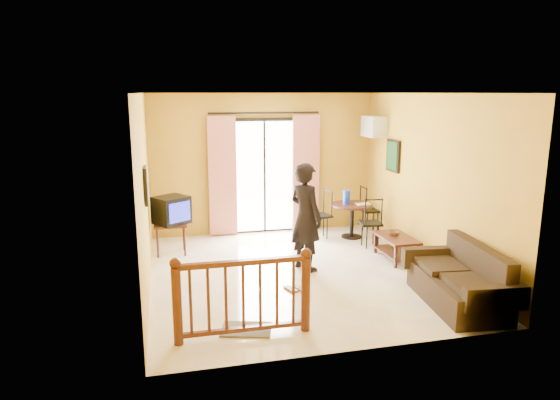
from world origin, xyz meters
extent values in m
plane|color=beige|center=(0.00, 0.00, 0.00)|extent=(5.00, 5.00, 0.00)
plane|color=white|center=(0.00, 0.00, 2.80)|extent=(5.00, 5.00, 0.00)
plane|color=#B78C23|center=(0.00, 2.50, 1.40)|extent=(4.50, 0.00, 4.50)
plane|color=#B78C23|center=(0.00, -2.50, 1.40)|extent=(4.50, 0.00, 4.50)
plane|color=#B78C23|center=(-2.25, 0.00, 1.40)|extent=(0.00, 5.00, 5.00)
plane|color=#B78C23|center=(2.25, 0.00, 1.40)|extent=(0.00, 5.00, 5.00)
cube|color=black|center=(0.00, 2.48, 1.15)|extent=(1.34, 0.03, 2.34)
cube|color=white|center=(0.00, 2.45, 1.15)|extent=(1.20, 0.04, 2.20)
cube|color=black|center=(0.00, 2.43, 1.15)|extent=(0.04, 0.02, 2.20)
cube|color=beige|center=(-0.85, 2.40, 1.20)|extent=(0.55, 0.08, 2.35)
cube|color=beige|center=(0.85, 2.40, 1.20)|extent=(0.55, 0.08, 2.35)
cylinder|color=black|center=(0.00, 2.40, 2.42)|extent=(2.20, 0.04, 0.04)
cube|color=black|center=(-1.90, 1.47, 0.54)|extent=(0.55, 0.46, 0.04)
cylinder|color=black|center=(-2.13, 1.28, 0.27)|extent=(0.04, 0.04, 0.54)
cylinder|color=black|center=(-1.67, 1.28, 0.27)|extent=(0.04, 0.04, 0.54)
cylinder|color=black|center=(-2.13, 1.65, 0.27)|extent=(0.04, 0.04, 0.54)
cylinder|color=black|center=(-1.67, 1.65, 0.27)|extent=(0.04, 0.04, 0.54)
cube|color=black|center=(-1.87, 1.47, 0.80)|extent=(0.71, 0.70, 0.48)
cube|color=#222ACE|center=(-1.73, 1.26, 0.80)|extent=(0.36, 0.25, 0.34)
cube|color=black|center=(-2.22, -0.20, 1.55)|extent=(0.04, 0.42, 0.52)
cube|color=#555149|center=(-2.19, -0.20, 1.55)|extent=(0.01, 0.34, 0.44)
cylinder|color=black|center=(1.59, 1.68, 0.66)|extent=(0.81, 0.81, 0.04)
cylinder|color=black|center=(1.59, 1.68, 0.33)|extent=(0.08, 0.08, 0.66)
cylinder|color=black|center=(1.59, 1.68, 0.01)|extent=(0.40, 0.40, 0.03)
cylinder|color=#1536CC|center=(1.48, 1.72, 0.81)|extent=(0.14, 0.14, 0.27)
cube|color=beige|center=(1.78, 1.58, 0.69)|extent=(0.29, 0.20, 0.02)
cube|color=silver|center=(2.10, 1.95, 2.15)|extent=(0.30, 0.60, 0.40)
cube|color=gray|center=(1.95, 1.95, 2.15)|extent=(0.02, 0.56, 0.36)
cube|color=black|center=(2.22, 1.30, 1.65)|extent=(0.04, 0.50, 0.60)
cube|color=black|center=(2.19, 1.30, 1.65)|extent=(0.01, 0.42, 0.52)
cube|color=black|center=(1.85, 0.27, 0.38)|extent=(0.50, 0.90, 0.04)
cube|color=black|center=(1.85, 0.27, 0.12)|extent=(0.46, 0.86, 0.03)
cube|color=black|center=(1.65, -0.13, 0.19)|extent=(0.05, 0.05, 0.38)
cube|color=black|center=(2.05, -0.13, 0.19)|extent=(0.05, 0.05, 0.38)
cube|color=black|center=(1.65, 0.67, 0.19)|extent=(0.05, 0.05, 0.38)
cube|color=black|center=(2.05, 0.67, 0.19)|extent=(0.05, 0.05, 0.38)
imported|color=brown|center=(1.85, 0.38, 0.43)|extent=(0.23, 0.23, 0.06)
cube|color=black|center=(1.80, -1.65, 0.20)|extent=(0.96, 1.66, 0.40)
cube|color=black|center=(2.10, -1.65, 0.54)|extent=(0.35, 1.59, 0.54)
cube|color=black|center=(1.80, -2.42, 0.41)|extent=(0.80, 0.24, 0.30)
cube|color=black|center=(1.80, -0.88, 0.41)|extent=(0.80, 0.24, 0.30)
cube|color=black|center=(1.75, -2.00, 0.42)|extent=(0.61, 0.70, 0.10)
cube|color=black|center=(1.75, -1.30, 0.42)|extent=(0.61, 0.70, 0.10)
imported|color=black|center=(0.20, 0.16, 0.87)|extent=(0.67, 0.76, 1.74)
cylinder|color=#471E0F|center=(-1.90, -1.90, 0.46)|extent=(0.11, 0.11, 0.92)
cylinder|color=#471E0F|center=(-0.40, -1.90, 0.46)|extent=(0.11, 0.11, 0.92)
sphere|color=#471E0F|center=(-1.90, -1.90, 0.97)|extent=(0.13, 0.13, 0.13)
sphere|color=#471E0F|center=(-0.40, -1.90, 0.97)|extent=(0.13, 0.13, 0.13)
cube|color=#471E0F|center=(-1.15, -1.90, 0.92)|extent=(1.55, 0.08, 0.06)
cube|color=#471E0F|center=(-1.15, -1.90, 0.10)|extent=(1.55, 0.06, 0.05)
cube|color=#5D554B|center=(-1.09, -1.74, 0.01)|extent=(0.69, 0.55, 0.02)
cube|color=brown|center=(-0.26, -0.66, 0.01)|extent=(0.17, 0.27, 0.03)
cube|color=brown|center=(-0.12, -0.66, 0.01)|extent=(0.17, 0.27, 0.03)
camera|label=1|loc=(-1.98, -7.23, 2.81)|focal=32.00mm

